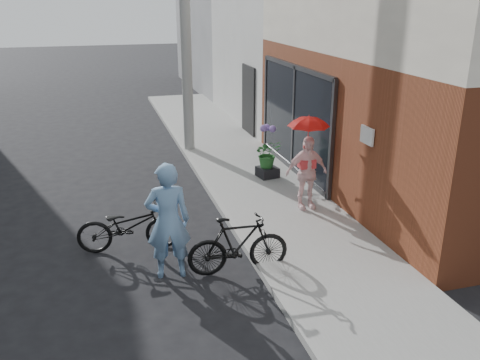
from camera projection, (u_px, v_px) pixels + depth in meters
name	position (u px, v px, depth m)	size (l,w,h in m)	color
ground	(193.00, 259.00, 8.39)	(80.00, 80.00, 0.00)	black
sidewalk	(272.00, 199.00, 10.73)	(2.20, 24.00, 0.12)	gray
curb	(219.00, 204.00, 10.42)	(0.12, 24.00, 0.12)	#9E9E99
plaster_building	(347.00, 14.00, 17.21)	(8.00, 6.00, 7.00)	silver
east_building_far	(276.00, 9.00, 23.52)	(8.00, 8.00, 7.00)	slate
utility_pole	(185.00, 21.00, 12.90)	(0.28, 0.28, 7.00)	#9E9E99
officer	(168.00, 221.00, 7.60)	(0.67, 0.44, 1.84)	#6C95C0
bike_left	(128.00, 226.00, 8.54)	(0.60, 1.71, 0.90)	black
bike_right	(238.00, 245.00, 7.84)	(0.45, 1.59, 0.95)	black
kimono_woman	(306.00, 173.00, 9.88)	(0.86, 0.36, 1.46)	#FBD3D3
parasol	(309.00, 119.00, 9.52)	(0.76, 0.76, 0.66)	red
planter	(267.00, 172.00, 11.81)	(0.43, 0.43, 0.23)	black
potted_plant	(268.00, 154.00, 11.66)	(0.59, 0.51, 0.66)	#276229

